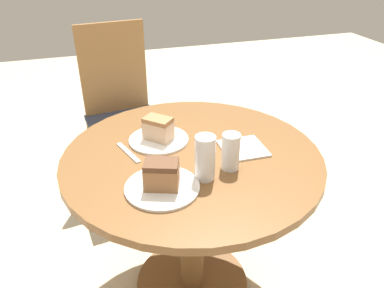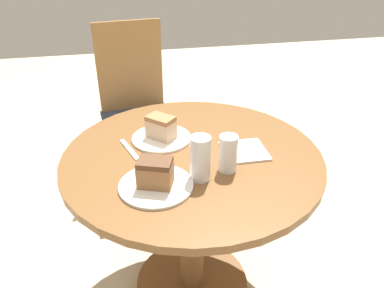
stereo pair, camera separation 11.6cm
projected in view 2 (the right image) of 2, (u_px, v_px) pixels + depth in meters
ground_plane at (192, 283)px, 1.78m from camera, size 8.00×8.00×0.00m
table at (192, 192)px, 1.51m from camera, size 0.98×0.98×0.72m
chair at (137, 109)px, 2.26m from camera, size 0.46×0.48×1.01m
plate_near at (161, 138)px, 1.51m from camera, size 0.24×0.24×0.01m
plate_far at (156, 186)px, 1.23m from camera, size 0.25×0.25×0.01m
cake_slice_near at (161, 127)px, 1.49m from camera, size 0.13×0.13×0.09m
cake_slice_far at (155, 173)px, 1.21m from camera, size 0.13×0.11×0.09m
glass_lemonade at (228, 156)px, 1.29m from camera, size 0.06×0.06×0.13m
glass_water at (200, 161)px, 1.24m from camera, size 0.07×0.07×0.16m
napkin_stack at (244, 151)px, 1.43m from camera, size 0.17×0.17×0.01m
fork at (129, 149)px, 1.44m from camera, size 0.07×0.17×0.00m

